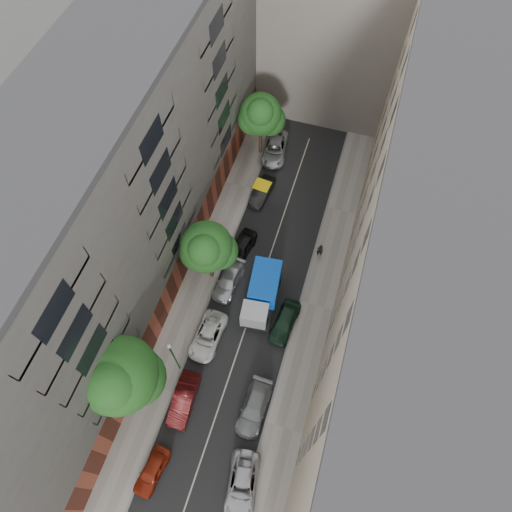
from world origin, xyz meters
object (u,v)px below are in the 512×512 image
at_px(car_left_2, 208,336).
at_px(car_left_4, 241,248).
at_px(car_left_5, 262,192).
at_px(car_left_1, 184,399).
at_px(car_right_1, 254,408).
at_px(tarp_truck, 262,293).
at_px(car_right_2, 285,322).
at_px(tree_near, 120,378).
at_px(lamp_post, 173,355).
at_px(car_left_3, 229,281).
at_px(pedestrian, 320,250).
at_px(car_left_0, 152,471).
at_px(tree_far, 261,116).
at_px(car_right_0, 242,485).
at_px(tree_mid, 208,249).
at_px(car_left_6, 275,148).

distance_m(car_left_2, car_left_4, 9.20).
bearing_deg(car_left_5, car_left_2, -82.97).
relative_size(car_left_1, car_left_2, 0.95).
bearing_deg(car_right_1, tarp_truck, 104.75).
bearing_deg(car_right_2, tree_near, -128.12).
bearing_deg(tree_near, lamp_post, 57.25).
relative_size(car_left_3, lamp_post, 0.77).
bearing_deg(car_right_1, pedestrian, 85.48).
relative_size(car_left_4, tree_near, 0.45).
bearing_deg(tarp_truck, pedestrian, 51.49).
distance_m(car_left_0, tree_near, 8.28).
bearing_deg(car_right_1, tree_far, 107.40).
bearing_deg(lamp_post, car_right_1, -10.97).
height_order(car_left_3, lamp_post, lamp_post).
distance_m(car_left_3, car_left_4, 3.60).
distance_m(car_left_1, pedestrian, 18.18).
height_order(car_left_3, car_left_4, car_left_4).
height_order(car_left_3, tree_far, tree_far).
xyz_separation_m(tree_near, pedestrian, (10.80, 17.52, -5.66)).
bearing_deg(car_right_2, pedestrian, 87.00).
bearing_deg(car_right_0, car_left_1, 136.32).
bearing_deg(car_right_1, tree_mid, 126.89).
xyz_separation_m(tarp_truck, car_left_2, (-3.40, -4.92, -0.88)).
bearing_deg(car_left_5, tarp_truck, -66.30).
distance_m(car_right_1, lamp_post, 7.78).
height_order(car_left_2, car_left_5, car_left_5).
distance_m(car_right_2, pedestrian, 7.95).
bearing_deg(pedestrian, car_left_1, 53.37).
height_order(car_left_5, tree_far, tree_far).
bearing_deg(car_left_1, car_left_2, 87.04).
bearing_deg(tree_near, car_left_0, -56.38).
bearing_deg(car_left_2, car_left_6, 93.37).
distance_m(car_left_1, car_right_1, 5.70).
relative_size(car_right_0, lamp_post, 0.82).
bearing_deg(car_left_1, tarp_truck, 69.14).
relative_size(car_left_1, pedestrian, 2.64).
distance_m(car_left_1, lamp_post, 4.13).
bearing_deg(car_left_4, car_left_6, 100.76).
xyz_separation_m(car_left_0, car_left_6, (-0.02, 33.57, 0.11)).
height_order(car_left_0, lamp_post, lamp_post).
relative_size(car_left_5, car_right_1, 0.89).
relative_size(car_right_2, lamp_post, 0.75).
relative_size(car_left_3, tree_mid, 0.59).
distance_m(tree_near, tree_far, 28.45).
height_order(tree_near, tree_mid, tree_near).
xyz_separation_m(car_left_0, tree_near, (-3.14, 4.72, 6.03)).
bearing_deg(car_left_3, car_left_2, -84.66).
xyz_separation_m(tarp_truck, car_left_6, (-3.78, 17.45, -0.80)).
height_order(car_left_0, tree_far, tree_far).
relative_size(car_left_4, car_right_1, 0.93).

